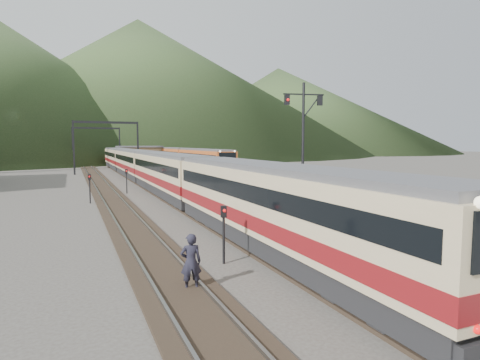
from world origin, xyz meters
name	(u,v)px	position (x,y,z in m)	size (l,w,h in m)	color
ground	(367,301)	(0.00, 0.00, 0.00)	(400.00, 400.00, 0.00)	#47423D
track_main	(143,181)	(0.00, 40.00, 0.07)	(2.60, 200.00, 0.23)	black
track_far	(99,183)	(-5.00, 40.00, 0.07)	(2.60, 200.00, 0.23)	black
track_second	(231,178)	(11.50, 40.00, 0.07)	(2.60, 200.00, 0.23)	black
platform	(192,177)	(5.60, 38.00, 0.50)	(8.00, 100.00, 1.00)	gray
gantry_near	(106,137)	(-2.85, 55.00, 5.59)	(9.55, 0.25, 8.00)	black
gantry_far	(96,139)	(-2.85, 80.00, 5.59)	(9.55, 0.25, 8.00)	black
station_shed	(139,153)	(5.60, 78.00, 2.57)	(9.40, 4.40, 3.10)	brown
hill_b	(139,86)	(30.00, 230.00, 37.50)	(220.00, 220.00, 75.00)	#304922
hill_c	(278,110)	(110.00, 210.00, 25.00)	(160.00, 160.00, 50.00)	#304922
main_train	(148,167)	(0.00, 36.32, 2.03)	(2.95, 80.90, 3.60)	beige
second_train	(187,158)	(11.50, 61.67, 2.06)	(3.00, 40.88, 3.67)	#C25A24
signal_mast	(303,134)	(3.27, 8.96, 5.15)	(2.17, 0.58, 6.78)	black
short_signal_a	(224,227)	(-2.63, 5.11, 1.46)	(0.24, 0.20, 2.27)	black
short_signal_b	(127,178)	(-3.26, 29.04, 1.46)	(0.22, 0.16, 2.27)	black
short_signal_c	(90,185)	(-6.69, 23.85, 1.46)	(0.23, 0.17, 2.27)	black
worker	(191,262)	(-4.59, 2.86, 0.92)	(0.67, 0.44, 1.84)	#201F2D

